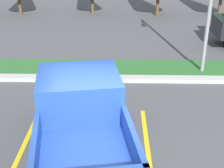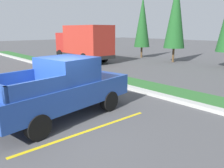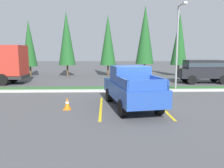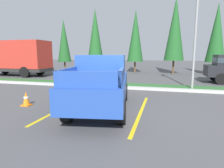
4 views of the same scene
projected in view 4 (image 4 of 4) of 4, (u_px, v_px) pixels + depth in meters
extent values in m
plane|color=#4C4C4F|center=(112.00, 113.00, 6.96)|extent=(120.00, 120.00, 0.00)
cube|color=yellow|center=(66.00, 106.00, 7.90)|extent=(0.12, 4.80, 0.01)
cube|color=yellow|center=(141.00, 112.00, 7.09)|extent=(0.12, 4.80, 0.01)
cube|color=#B2B2AD|center=(133.00, 88.00, 11.72)|extent=(56.00, 0.40, 0.15)
cube|color=#2D662D|center=(136.00, 86.00, 12.77)|extent=(56.00, 1.80, 0.06)
cylinder|color=black|center=(89.00, 91.00, 9.04)|extent=(0.41, 0.80, 0.76)
cylinder|color=black|center=(124.00, 92.00, 8.88)|extent=(0.41, 0.80, 0.76)
cylinder|color=black|center=(67.00, 110.00, 5.99)|extent=(0.41, 0.80, 0.76)
cylinder|color=black|center=(121.00, 112.00, 5.83)|extent=(0.41, 0.80, 0.76)
cube|color=#23479E|center=(101.00, 87.00, 7.36)|extent=(2.76, 5.45, 0.76)
cube|color=#23479E|center=(102.00, 66.00, 7.53)|extent=(2.01, 1.88, 0.84)
cube|color=#2D3842|center=(105.00, 63.00, 8.33)|extent=(1.61, 0.34, 0.63)
cube|color=#23479E|center=(67.00, 75.00, 5.92)|extent=(0.42, 1.89, 0.44)
cube|color=#23479E|center=(122.00, 76.00, 5.76)|extent=(0.42, 1.89, 0.44)
cube|color=#23479E|center=(88.00, 80.00, 4.96)|extent=(1.79, 0.41, 0.44)
cube|color=silver|center=(109.00, 83.00, 9.91)|extent=(1.81, 0.47, 0.28)
cylinder|color=black|center=(5.00, 69.00, 20.68)|extent=(1.00, 0.31, 1.00)
cylinder|color=black|center=(25.00, 72.00, 17.42)|extent=(1.00, 0.31, 1.00)
cylinder|color=black|center=(40.00, 70.00, 19.51)|extent=(1.00, 0.31, 1.00)
cube|color=#262626|center=(17.00, 69.00, 18.92)|extent=(6.81, 2.34, 0.30)
cube|color=#B22D23|center=(23.00, 55.00, 18.48)|extent=(5.01, 2.43, 2.60)
cylinder|color=black|center=(215.00, 76.00, 14.98)|extent=(0.80, 0.26, 0.80)
cylinder|color=black|center=(221.00, 79.00, 13.36)|extent=(0.80, 0.26, 0.80)
cylinder|color=gray|center=(195.00, 38.00, 11.20)|extent=(0.14, 0.14, 6.21)
cylinder|color=brown|center=(65.00, 66.00, 24.78)|extent=(0.20, 0.20, 1.17)
cone|color=#1E5623|center=(64.00, 41.00, 24.27)|extent=(1.69, 1.69, 5.33)
cylinder|color=brown|center=(96.00, 66.00, 23.15)|extent=(0.20, 0.20, 1.33)
cone|color=#1E5623|center=(95.00, 35.00, 22.58)|extent=(1.92, 1.92, 6.07)
cylinder|color=brown|center=(135.00, 67.00, 22.38)|extent=(0.20, 0.20, 1.28)
cone|color=#1E5623|center=(135.00, 36.00, 21.83)|extent=(1.85, 1.85, 5.83)
cylinder|color=brown|center=(173.00, 67.00, 20.82)|extent=(0.20, 0.20, 1.46)
cone|color=#1E5623|center=(175.00, 29.00, 20.19)|extent=(2.10, 2.10, 6.64)
cylinder|color=brown|center=(214.00, 68.00, 19.89)|extent=(0.20, 0.20, 1.31)
cone|color=#1E5623|center=(217.00, 33.00, 19.32)|extent=(1.89, 1.89, 5.96)
cube|color=orange|center=(27.00, 105.00, 7.98)|extent=(0.36, 0.36, 0.04)
cone|color=orange|center=(26.00, 98.00, 7.93)|extent=(0.28, 0.28, 0.56)
cylinder|color=white|center=(26.00, 97.00, 7.93)|extent=(0.19, 0.19, 0.07)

